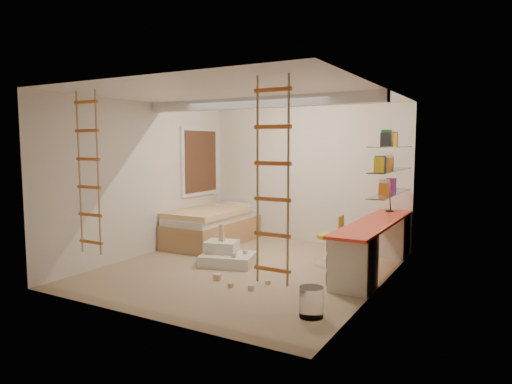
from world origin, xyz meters
The scene contains 15 objects.
floor centered at (0.00, 0.00, 0.00)m, with size 4.50×4.50×0.00m, color tan.
ceiling_beam centered at (0.00, 0.30, 2.52)m, with size 4.00×0.18×0.16m, color white.
window_frame centered at (-1.97, 1.50, 1.55)m, with size 0.06×1.15×1.35m, color white.
window_blind centered at (-1.93, 1.50, 1.55)m, with size 0.02×1.00×1.20m, color #4C2D1E.
rope_ladder_left centered at (-1.35, -1.75, 1.52)m, with size 0.41×0.04×2.13m, color #C46421, non-canonical shape.
rope_ladder_right centered at (1.35, -1.75, 1.52)m, with size 0.41×0.04×2.13m, color orange, non-canonical shape.
waste_bin centered at (1.62, -1.32, 0.17)m, with size 0.27×0.27×0.34m, color white.
desk centered at (1.72, 0.86, 0.40)m, with size 0.56×2.80×0.75m.
shelves centered at (1.87, 1.13, 1.50)m, with size 0.25×1.80×0.71m.
bed centered at (-1.48, 1.23, 0.33)m, with size 1.02×2.00×0.69m.
task_lamp centered at (1.67, 1.82, 1.14)m, with size 0.14×0.36×0.57m.
swivel_chair centered at (1.06, 0.80, 0.30)m, with size 0.56×0.56×0.81m.
play_platform centered at (-0.40, 0.06, 0.14)m, with size 0.95×0.82×0.36m.
toy_blocks centered at (-0.11, -0.28, 0.24)m, with size 1.31×1.11×0.63m.
books centered at (1.87, 1.13, 1.63)m, with size 0.14×0.64×0.92m.
Camera 1 is at (3.47, -5.84, 1.89)m, focal length 32.00 mm.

